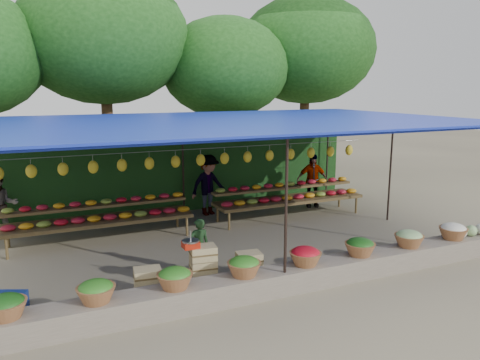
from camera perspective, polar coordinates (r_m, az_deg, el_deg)
name	(u,v)px	position (r m, az deg, el deg)	size (l,w,h in m)	color
ground	(222,244)	(10.80, -2.20, -7.76)	(60.00, 60.00, 0.00)	#695F4D
stone_curb	(280,280)	(8.41, 4.94, -12.06)	(10.60, 0.55, 0.40)	#665F52
stall_canopy	(220,126)	(10.29, -2.42, 6.60)	(10.80, 6.60, 2.82)	black
produce_baskets	(276,261)	(8.22, 4.37, -9.85)	(8.98, 0.58, 0.34)	brown
netting_backdrop	(181,168)	(13.38, -7.26, 1.42)	(10.60, 0.06, 2.50)	#1F4E1C
tree_row	(167,50)	(16.19, -8.94, 15.34)	(16.51, 5.50, 7.12)	#3D2016
fruit_table_left	(100,215)	(11.30, -16.69, -4.17)	(4.21, 0.95, 0.93)	#4A391D
fruit_table_right	(289,195)	(12.86, 5.95, -1.88)	(4.21, 0.95, 0.93)	#4A391D
crate_counter	(202,271)	(8.50, -4.67, -10.97)	(2.39, 0.39, 0.77)	tan
weighing_scale	(191,244)	(8.26, -6.03, -7.72)	(0.30, 0.30, 0.32)	red
vendor_seated	(199,246)	(9.01, -5.00, -8.05)	(0.40, 0.26, 1.10)	black
customer_left	(1,206)	(12.31, -27.13, -2.84)	(0.76, 0.59, 1.57)	slate
customer_mid	(208,185)	(13.02, -3.87, -0.60)	(1.09, 0.63, 1.69)	slate
customer_right	(312,180)	(14.05, 8.77, -0.04)	(0.93, 0.39, 1.59)	slate
blue_crate_back	(8,304)	(8.49, -26.47, -13.33)	(0.52, 0.37, 0.31)	navy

